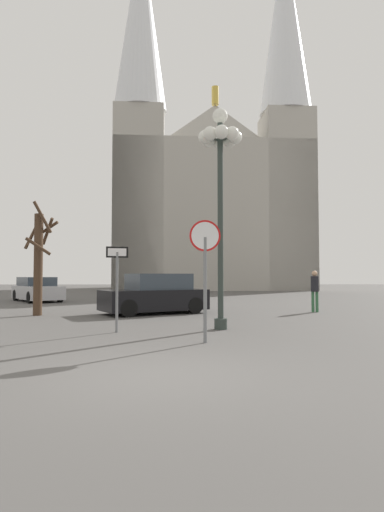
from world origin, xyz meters
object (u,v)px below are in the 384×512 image
Objects in this scene: one_way_arrow_sign at (117,277)px; parked_car_near_silver at (37,290)px; pedestrian_walking at (315,287)px; stop_sign at (205,258)px; parked_car_far_black at (155,295)px; cathedral at (211,183)px; bare_tree at (39,259)px; street_lamp at (220,161)px.

parked_car_near_silver is at bearing 117.22° from one_way_arrow_sign.
pedestrian_walking is (13.86, -7.21, 0.36)m from parked_car_near_silver.
parked_car_near_silver is 15.63m from pedestrian_walking.
parked_car_far_black is (-1.64, 7.12, -1.18)m from stop_sign.
parked_car_far_black is at bearing -98.10° from cathedral.
bare_tree is 2.52× the size of pedestrian_walking.
one_way_arrow_sign is at bearing -51.50° from bare_tree.
stop_sign is 0.44× the size of street_lamp.
street_lamp is 8.17m from bare_tree.
bare_tree is at bearing -170.94° from parked_car_far_black.
parked_car_far_black is at bearing -175.89° from pedestrian_walking.
cathedral reaches higher than parked_car_far_black.
one_way_arrow_sign reaches higher than parked_car_near_silver.
stop_sign is 0.65× the size of bare_tree.
parked_car_near_silver is at bearing 127.37° from street_lamp.
bare_tree is 10.99m from pedestrian_walking.
parked_car_far_black is at bearing 83.27° from one_way_arrow_sign.
street_lamp reaches higher than bare_tree.
cathedral reaches higher than pedestrian_walking.
cathedral is 6.06× the size of street_lamp.
one_way_arrow_sign is 0.51× the size of parked_car_near_silver.
stop_sign is 1.63× the size of pedestrian_walking.
street_lamp is at bearing -93.14° from cathedral.
pedestrian_walking is at bearing 57.31° from stop_sign.
bare_tree is at bearing -173.89° from pedestrian_walking.
bare_tree reaches higher than parked_car_far_black.
one_way_arrow_sign reaches higher than parked_car_far_black.
bare_tree is at bearing 128.50° from one_way_arrow_sign.
one_way_arrow_sign is 14.71m from parked_car_near_silver.
bare_tree is 0.95× the size of parked_car_near_silver.
parked_car_far_black is at bearing 102.93° from stop_sign.
street_lamp is 1.41× the size of parked_car_near_silver.
bare_tree is 0.96× the size of parked_car_far_black.
street_lamp is 6.65m from parked_car_far_black.
bare_tree reaches higher than parked_car_near_silver.
parked_car_near_silver is 10.63m from parked_car_far_black.
stop_sign is at bearing -122.69° from pedestrian_walking.
street_lamp reaches higher than parked_car_near_silver.
bare_tree is at bearing -70.35° from parked_car_near_silver.
one_way_arrow_sign is 5.47m from parked_car_far_black.
stop_sign is at bearing -46.98° from bare_tree.
bare_tree is at bearing 133.02° from stop_sign.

